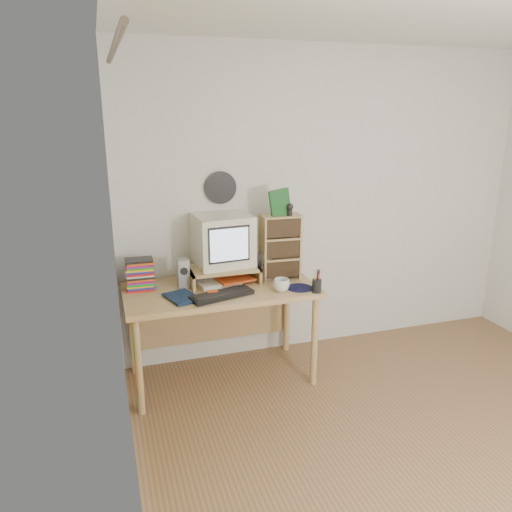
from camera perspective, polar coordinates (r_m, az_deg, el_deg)
floor at (r=3.37m, az=21.22°, el=-21.57°), size 3.50×3.50×0.00m
back_wall at (r=4.23m, az=8.31°, el=5.95°), size 3.50×0.00×3.50m
left_wall at (r=2.13m, az=-14.54°, el=-5.20°), size 0.00×3.50×3.50m
curtain at (r=2.62m, az=-14.17°, el=-3.37°), size 0.00×2.20×2.20m
wall_disc at (r=3.87m, az=-4.09°, el=7.79°), size 0.25×0.02×0.25m
desk at (r=3.79m, az=-4.29°, el=-5.19°), size 1.40×0.70×0.75m
monitor_riser at (r=3.76m, az=-3.75°, el=-1.67°), size 0.52×0.30×0.12m
crt_monitor at (r=3.75m, az=-3.68°, el=1.74°), size 0.44×0.44×0.38m
speaker_left at (r=3.67m, az=-8.33°, el=-2.01°), size 0.09×0.09×0.22m
speaker_right at (r=3.82m, az=0.99°, el=-1.22°), size 0.08×0.08×0.20m
keyboard at (r=3.50m, az=-3.93°, el=-4.48°), size 0.47×0.26×0.03m
dvd_stack at (r=3.69m, az=-13.12°, el=-1.70°), size 0.20×0.14×0.28m
cd_rack at (r=3.82m, az=2.83°, el=1.07°), size 0.31×0.18×0.50m
mug at (r=3.59m, az=2.92°, el=-3.34°), size 0.14×0.14×0.09m
diary at (r=3.46m, az=-9.85°, el=-4.82°), size 0.27×0.24×0.05m
mousepad at (r=3.68m, az=5.02°, el=-3.65°), size 0.22×0.22×0.00m
pen_cup at (r=3.59m, az=6.96°, el=-3.13°), size 0.08×0.08×0.13m
papers at (r=3.76m, az=-3.73°, el=-2.82°), size 0.35×0.28×0.04m
red_box at (r=3.52m, az=-5.00°, el=-4.29°), size 0.08×0.05×0.04m
game_box at (r=3.72m, az=2.73°, el=6.11°), size 0.16×0.05×0.20m
webcam at (r=3.74m, az=3.88°, el=5.33°), size 0.06×0.06×0.09m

